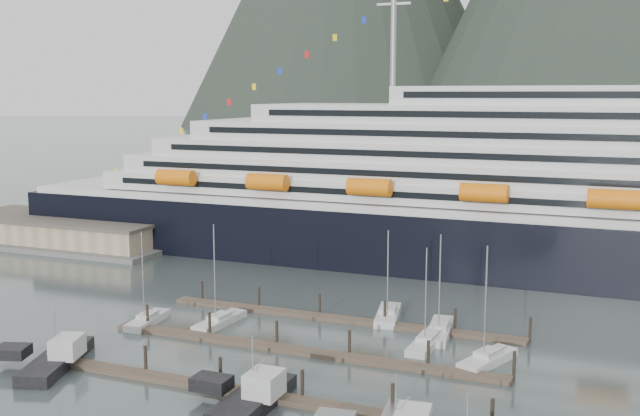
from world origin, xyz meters
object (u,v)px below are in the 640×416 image
at_px(sailboat_b, 220,322).
at_px(trawler_b, 252,397).
at_px(sailboat_a, 148,321).
at_px(cruise_ship, 636,204).
at_px(warehouse, 66,233).
at_px(trawler_a, 55,359).
at_px(sailboat_h, 488,360).
at_px(sailboat_d, 427,342).
at_px(sailboat_g, 439,331).
at_px(sailboat_f, 388,316).

bearing_deg(sailboat_b, trawler_b, -139.29).
distance_m(sailboat_a, sailboat_b, 9.28).
bearing_deg(cruise_ship, warehouse, -172.77).
height_order(cruise_ship, trawler_b, cruise_ship).
relative_size(sailboat_b, trawler_a, 1.02).
bearing_deg(sailboat_a, sailboat_b, -77.08).
distance_m(cruise_ship, sailboat_h, 50.74).
xyz_separation_m(sailboat_a, sailboat_h, (42.72, 2.17, 0.02)).
xyz_separation_m(sailboat_b, sailboat_d, (26.42, 2.26, -0.01)).
distance_m(sailboat_d, trawler_a, 41.57).
relative_size(sailboat_d, trawler_a, 0.92).
relative_size(warehouse, trawler_b, 3.93).
xyz_separation_m(sailboat_b, sailboat_h, (34.00, -0.98, 0.01)).
height_order(sailboat_a, sailboat_g, sailboat_g).
relative_size(sailboat_b, sailboat_f, 1.09).
bearing_deg(sailboat_b, cruise_ship, -42.20).
bearing_deg(sailboat_f, sailboat_h, -139.42).
bearing_deg(warehouse, trawler_a, -49.79).
height_order(sailboat_b, trawler_b, sailboat_b).
bearing_deg(trawler_a, cruise_ship, -59.42).
bearing_deg(sailboat_d, cruise_ship, -24.53).
xyz_separation_m(cruise_ship, warehouse, (-102.03, -12.94, -9.79)).
bearing_deg(sailboat_h, cruise_ship, 3.37).
xyz_separation_m(sailboat_g, sailboat_h, (7.22, -7.79, 0.01)).
height_order(sailboat_h, trawler_b, sailboat_h).
bearing_deg(trawler_a, sailboat_d, -76.62).
bearing_deg(sailboat_d, trawler_b, 156.83).
distance_m(cruise_ship, trawler_a, 88.03).
xyz_separation_m(sailboat_g, trawler_b, (-11.19, -27.72, 0.54)).
xyz_separation_m(cruise_ship, sailboat_a, (-57.02, -49.45, -11.63)).
relative_size(cruise_ship, sailboat_d, 17.18).
bearing_deg(trawler_a, sailboat_f, -61.05).
relative_size(sailboat_g, trawler_b, 1.12).
relative_size(sailboat_a, trawler_b, 1.07).
relative_size(sailboat_b, sailboat_d, 1.10).
height_order(sailboat_f, sailboat_g, sailboat_g).
height_order(sailboat_a, trawler_a, sailboat_a).
height_order(cruise_ship, trawler_a, cruise_ship).
bearing_deg(trawler_b, sailboat_d, -25.61).
xyz_separation_m(warehouse, sailboat_a, (45.00, -36.50, -1.84)).
bearing_deg(sailboat_d, sailboat_h, -111.24).
height_order(warehouse, sailboat_d, sailboat_d).
xyz_separation_m(warehouse, sailboat_b, (53.73, -33.35, -1.84)).
relative_size(cruise_ship, sailboat_a, 16.83).
distance_m(warehouse, sailboat_f, 76.20).
relative_size(sailboat_b, trawler_b, 1.15).
height_order(sailboat_g, trawler_b, sailboat_g).
height_order(warehouse, sailboat_g, sailboat_g).
bearing_deg(sailboat_g, warehouse, 64.82).
bearing_deg(sailboat_g, sailboat_b, 97.33).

